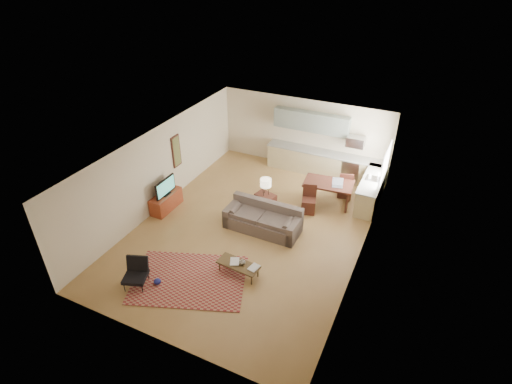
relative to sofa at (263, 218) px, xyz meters
The scene contains 25 objects.
room 0.99m from the sofa, 161.21° to the right, with size 9.00×9.00×9.00m.
kitchen_counter_back 4.12m from the sofa, 81.78° to the left, with size 4.26×0.64×0.92m, color tan, non-canonical shape.
kitchen_counter_right 3.90m from the sofa, 47.86° to the left, with size 0.64×2.26×0.92m, color tan, non-canonical shape.
kitchen_range 4.41m from the sofa, 67.49° to the left, with size 0.62×0.62×0.90m, color #A5A8AD.
kitchen_microwave 4.57m from the sofa, 67.59° to the left, with size 0.62×0.40×0.35m, color #A5A8AD.
upper_cabinets 4.49m from the sofa, 90.16° to the left, with size 2.80×0.34×0.70m, color gray.
window_right 4.26m from the sofa, 44.76° to the left, with size 0.02×1.40×1.05m, color white.
wall_art_left 3.78m from the sofa, 167.29° to the left, with size 0.06×0.42×1.10m, color olive, non-canonical shape.
triptych 4.58m from the sofa, 95.39° to the left, with size 1.70×0.04×0.50m, color beige, non-canonical shape.
rug 2.91m from the sofa, 106.66° to the right, with size 2.86×1.98×0.02m, color maroon.
sofa is the anchor object (origin of this frame).
coffee_table 2.05m from the sofa, 83.58° to the right, with size 1.14×0.45×0.34m, color #443219, non-canonical shape.
book_a 2.05m from the sofa, 90.03° to the right, with size 0.35×0.39×0.03m, color maroon.
book_b 2.04m from the sofa, 74.33° to the right, with size 0.28×0.35×0.02m, color navy.
vase 2.01m from the sofa, 80.81° to the right, with size 0.18×0.18×0.18m, color black.
armchair 4.00m from the sofa, 118.65° to the right, with size 0.65×0.65×0.74m, color black, non-canonical shape.
tv_credenza 3.33m from the sofa, behind, with size 0.47×1.21×0.56m, color maroon, non-canonical shape.
tv 3.31m from the sofa, behind, with size 0.09×0.93×0.56m, color black, non-canonical shape.
console_table 0.86m from the sofa, 108.46° to the left, with size 0.62×0.41×0.72m, color #3B1B13, non-canonical shape.
table_lamp 1.04m from the sofa, 108.46° to the left, with size 0.35×0.35×0.58m, color beige, non-canonical shape.
dining_table 2.60m from the sofa, 58.85° to the left, with size 1.58×0.91×0.80m, color #3B1B13, non-canonical shape.
dining_chair_near 1.77m from the sofa, 57.73° to the left, with size 0.44×0.46×0.92m, color #3B1B13, non-canonical shape.
dining_chair_far 3.43m from the sofa, 59.43° to the left, with size 0.46×0.49×0.97m, color #3B1B13, non-canonical shape.
laptop 2.74m from the sofa, 51.92° to the left, with size 0.34×0.25×0.25m, color #A5A8AD, non-canonical shape.
soap_bottle 3.86m from the sofa, 48.66° to the left, with size 0.10×0.10×0.19m, color beige.
Camera 1 is at (4.29, -8.77, 7.42)m, focal length 28.00 mm.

